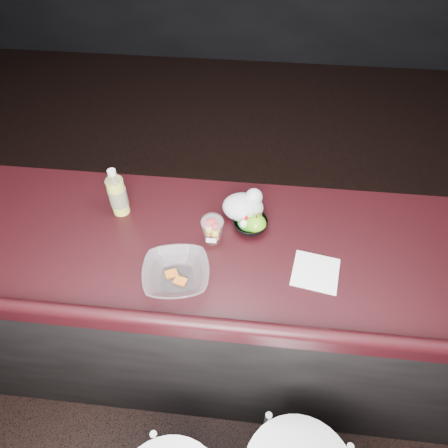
# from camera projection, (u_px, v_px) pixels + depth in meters

# --- Properties ---
(ground) EXTENTS (8.00, 8.00, 0.00)m
(ground) POSITION_uv_depth(u_px,v_px,m) (211.00, 413.00, 2.07)
(ground) COLOR black
(ground) RESTS_ON ground
(room_shell) EXTENTS (8.00, 8.00, 8.00)m
(room_shell) POSITION_uv_depth(u_px,v_px,m) (187.00, 81.00, 0.72)
(room_shell) COLOR black
(room_shell) RESTS_ON ground
(counter) EXTENTS (4.06, 0.71, 1.02)m
(counter) POSITION_uv_depth(u_px,v_px,m) (216.00, 311.00, 1.89)
(counter) COLOR black
(counter) RESTS_ON ground
(lemonade_bottle) EXTENTS (0.07, 0.07, 0.22)m
(lemonade_bottle) POSITION_uv_depth(u_px,v_px,m) (118.00, 195.00, 1.57)
(lemonade_bottle) COLOR yellow
(lemonade_bottle) RESTS_ON counter
(fruit_cup) EXTENTS (0.09, 0.09, 0.12)m
(fruit_cup) POSITION_uv_depth(u_px,v_px,m) (212.00, 228.00, 1.48)
(fruit_cup) COLOR white
(fruit_cup) RESTS_ON counter
(green_apple) EXTENTS (0.08, 0.08, 0.08)m
(green_apple) POSITION_uv_depth(u_px,v_px,m) (256.00, 224.00, 1.53)
(green_apple) COLOR #509411
(green_apple) RESTS_ON counter
(plastic_bag) EXTENTS (0.16, 0.13, 0.12)m
(plastic_bag) POSITION_uv_depth(u_px,v_px,m) (244.00, 206.00, 1.58)
(plastic_bag) COLOR silver
(plastic_bag) RESTS_ON counter
(snack_bowl) EXTENTS (0.17, 0.17, 0.08)m
(snack_bowl) POSITION_uv_depth(u_px,v_px,m) (250.00, 223.00, 1.55)
(snack_bowl) COLOR black
(snack_bowl) RESTS_ON counter
(takeout_bowl) EXTENTS (0.27, 0.27, 0.06)m
(takeout_bowl) POSITION_uv_depth(u_px,v_px,m) (176.00, 274.00, 1.38)
(takeout_bowl) COLOR silver
(takeout_bowl) RESTS_ON counter
(paper_napkin) EXTENTS (0.19, 0.19, 0.00)m
(paper_napkin) POSITION_uv_depth(u_px,v_px,m) (316.00, 272.00, 1.42)
(paper_napkin) COLOR white
(paper_napkin) RESTS_ON counter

